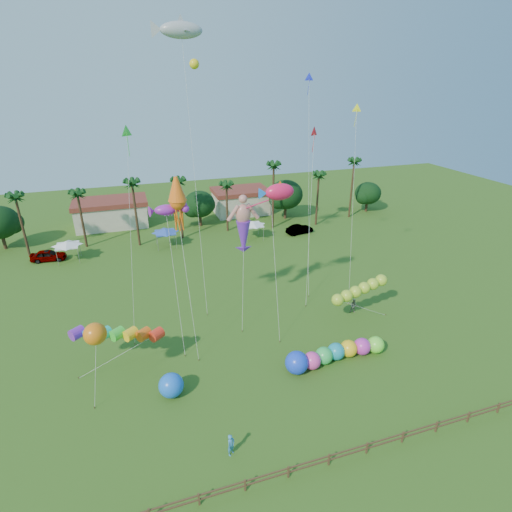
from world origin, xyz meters
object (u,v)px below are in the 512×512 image
object	(u,v)px
car_a	(48,255)
spectator_a	(231,445)
caterpillar_inflatable	(332,354)
spectator_b	(354,306)
blue_ball	(171,385)
car_b	(300,229)

from	to	relation	value
car_a	spectator_a	bearing A→B (deg)	-151.38
caterpillar_inflatable	car_a	bearing A→B (deg)	127.45
car_a	spectator_b	world-z (taller)	spectator_b
spectator_b	blue_ball	bearing A→B (deg)	-138.45
car_a	blue_ball	bearing A→B (deg)	-151.76
car_a	caterpillar_inflatable	xyz separation A→B (m)	(28.32, -33.27, 0.07)
car_b	caterpillar_inflatable	distance (m)	33.83
spectator_a	car_a	bearing A→B (deg)	74.10
car_a	spectator_b	xyz separation A→B (m)	(34.79, -26.35, 0.04)
spectator_b	blue_ball	world-z (taller)	blue_ball
car_b	blue_ball	xyz separation A→B (m)	(-25.70, -31.70, 0.27)
car_a	spectator_b	bearing A→B (deg)	-121.23
spectator_a	blue_ball	world-z (taller)	blue_ball
car_a	car_b	world-z (taller)	car_a
car_a	spectator_a	distance (m)	43.45
car_b	caterpillar_inflatable	size ratio (longest dim) A/B	0.45
spectator_a	caterpillar_inflatable	bearing A→B (deg)	-8.08
car_b	spectator_a	xyz separation A→B (m)	(-22.46, -38.83, 0.11)
car_a	caterpillar_inflatable	size ratio (longest dim) A/B	0.46
spectator_b	spectator_a	bearing A→B (deg)	-118.39
car_b	spectator_b	size ratio (longest dim) A/B	2.73
spectator_b	caterpillar_inflatable	distance (m)	9.47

